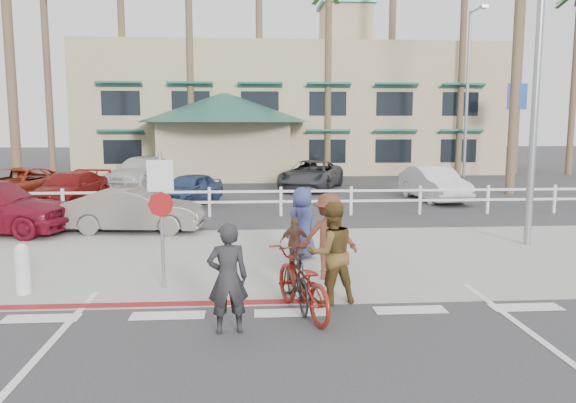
{
  "coord_description": "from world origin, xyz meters",
  "views": [
    {
      "loc": [
        -0.66,
        -8.27,
        3.09
      ],
      "look_at": [
        0.14,
        3.25,
        1.5
      ],
      "focal_mm": 35.0,
      "sensor_mm": 36.0,
      "label": 1
    }
  ],
  "objects": [
    {
      "name": "ground",
      "position": [
        0.0,
        0.0,
        0.0
      ],
      "size": [
        140.0,
        140.0,
        0.0
      ],
      "primitive_type": "plane",
      "color": "#333335"
    },
    {
      "name": "bike_path",
      "position": [
        0.0,
        -2.0,
        0.0
      ],
      "size": [
        12.0,
        16.0,
        0.01
      ],
      "primitive_type": "cube",
      "color": "#333335",
      "rests_on": "ground"
    },
    {
      "name": "sidewalk_plaza",
      "position": [
        0.0,
        4.5,
        0.01
      ],
      "size": [
        22.0,
        7.0,
        0.01
      ],
      "primitive_type": "cube",
      "color": "gray",
      "rests_on": "ground"
    },
    {
      "name": "cross_street",
      "position": [
        0.0,
        8.5,
        0.0
      ],
      "size": [
        40.0,
        5.0,
        0.01
      ],
      "primitive_type": "cube",
      "color": "#333335",
      "rests_on": "ground"
    },
    {
      "name": "parking_lot",
      "position": [
        0.0,
        18.0,
        0.0
      ],
      "size": [
        50.0,
        16.0,
        0.01
      ],
      "primitive_type": "cube",
      "color": "#333335",
      "rests_on": "ground"
    },
    {
      "name": "curb_red",
      "position": [
        -3.0,
        1.2,
        0.01
      ],
      "size": [
        7.0,
        0.25,
        0.02
      ],
      "primitive_type": "cube",
      "color": "maroon",
      "rests_on": "ground"
    },
    {
      "name": "rail_fence",
      "position": [
        0.5,
        10.5,
        0.5
      ],
      "size": [
        29.4,
        0.16,
        1.0
      ],
      "primitive_type": null,
      "color": "silver",
      "rests_on": "ground"
    },
    {
      "name": "building",
      "position": [
        2.0,
        31.0,
        5.65
      ],
      "size": [
        28.0,
        16.0,
        11.3
      ],
      "primitive_type": null,
      "color": "tan",
      "rests_on": "ground"
    },
    {
      "name": "sign_post",
      "position": [
        -2.3,
        2.2,
        1.45
      ],
      "size": [
        0.5,
        0.1,
        2.9
      ],
      "primitive_type": null,
      "color": "gray",
      "rests_on": "ground"
    },
    {
      "name": "bollard_0",
      "position": [
        -4.8,
        2.0,
        0.47
      ],
      "size": [
        0.26,
        0.26,
        0.95
      ],
      "primitive_type": null,
      "color": "silver",
      "rests_on": "ground"
    },
    {
      "name": "streetlight_0",
      "position": [
        6.5,
        5.5,
        4.5
      ],
      "size": [
        0.6,
        2.0,
        9.0
      ],
      "primitive_type": null,
      "color": "gray",
      "rests_on": "ground"
    },
    {
      "name": "streetlight_1",
      "position": [
        12.0,
        24.0,
        4.75
      ],
      "size": [
        0.6,
        2.0,
        9.5
      ],
      "primitive_type": null,
      "color": "gray",
      "rests_on": "ground"
    },
    {
      "name": "info_sign",
      "position": [
        14.0,
        22.0,
        2.8
      ],
      "size": [
        1.2,
        0.16,
        5.6
      ],
      "primitive_type": null,
      "color": "navy",
      "rests_on": "ground"
    },
    {
      "name": "palm_1",
      "position": [
        -12.0,
        25.0,
        6.5
      ],
      "size": [
        4.0,
        4.0,
        13.0
      ],
      "primitive_type": null,
      "color": "#205320",
      "rests_on": "ground"
    },
    {
      "name": "palm_2",
      "position": [
        -8.0,
        26.0,
        8.0
      ],
      "size": [
        4.0,
        4.0,
        16.0
      ],
      "primitive_type": null,
      "color": "#205320",
      "rests_on": "ground"
    },
    {
      "name": "palm_3",
      "position": [
        -4.0,
        25.0,
        7.0
      ],
      "size": [
        4.0,
        4.0,
        14.0
      ],
      "primitive_type": null,
      "color": "#205320",
      "rests_on": "ground"
    },
    {
      "name": "palm_4",
      "position": [
        0.0,
        26.0,
        7.5
      ],
      "size": [
        4.0,
        4.0,
        15.0
      ],
      "primitive_type": null,
      "color": "#205320",
      "rests_on": "ground"
    },
    {
      "name": "palm_5",
      "position": [
        4.0,
        25.0,
        6.5
      ],
      "size": [
        4.0,
        4.0,
        13.0
      ],
      "primitive_type": null,
      "color": "#205320",
      "rests_on": "ground"
    },
    {
      "name": "palm_6",
      "position": [
        8.0,
        26.0,
        8.5
      ],
      "size": [
        4.0,
        4.0,
        17.0
      ],
      "primitive_type": null,
      "color": "#205320",
      "rests_on": "ground"
    },
    {
      "name": "palm_7",
      "position": [
        12.0,
        25.0,
        7.0
      ],
      "size": [
        4.0,
        4.0,
        14.0
      ],
      "primitive_type": null,
      "color": "#205320",
      "rests_on": "ground"
    },
    {
      "name": "palm_8",
      "position": [
        16.0,
        26.0,
        7.5
      ],
      "size": [
        4.0,
        4.0,
        15.0
      ],
      "primitive_type": null,
      "color": "#205320",
      "rests_on": "ground"
    },
    {
      "name": "palm_9",
      "position": [
        19.0,
        25.0,
        6.5
      ],
      "size": [
        4.0,
        4.0,
        13.0
      ],
      "primitive_type": null,
      "color": "#205320",
      "rests_on": "ground"
    },
    {
      "name": "palm_10",
      "position": [
        -10.0,
        15.0,
        6.0
      ],
      "size": [
        4.0,
        4.0,
        12.0
      ],
      "primitive_type": null,
      "color": "#205320",
      "rests_on": "ground"
    },
    {
      "name": "palm_11",
      "position": [
        11.0,
        16.0,
        7.0
      ],
      "size": [
        4.0,
        4.0,
        14.0
      ],
      "primitive_type": null,
      "color": "#205320",
      "rests_on": "ground"
    },
    {
      "name": "bike_red",
      "position": [
        0.17,
        0.56,
        0.54
      ],
      "size": [
        1.3,
        2.18,
        1.08
      ],
      "primitive_type": "imported",
      "rotation": [
        0.0,
        0.0,
        3.44
      ],
      "color": "maroon",
      "rests_on": "ground"
    },
    {
      "name": "rider_red",
      "position": [
        -0.99,
        -0.18,
        0.84
      ],
      "size": [
        0.66,
        0.48,
        1.67
      ],
      "primitive_type": "imported",
      "rotation": [
        0.0,
        0.0,
        3.29
      ],
      "color": "#242427",
      "rests_on": "ground"
    },
    {
      "name": "bike_black",
      "position": [
        0.13,
        0.94,
        0.51
      ],
      "size": [
        0.68,
        1.76,
        1.03
      ],
      "primitive_type": "imported",
      "rotation": [
        0.0,
        0.0,
        3.26
      ],
      "color": "black",
      "rests_on": "ground"
    },
    {
      "name": "rider_black",
      "position": [
        0.74,
        1.12,
        0.89
      ],
      "size": [
        1.01,
        0.87,
        1.78
      ],
      "primitive_type": "imported",
      "rotation": [
        0.0,
        0.0,
        3.4
      ],
      "color": "brown",
      "rests_on": "ground"
    },
    {
      "name": "pedestrian_a",
      "position": [
        0.91,
        2.65,
        0.87
      ],
      "size": [
        1.25,
        0.91,
        1.74
      ],
      "primitive_type": "imported",
      "rotation": [
        0.0,
        0.0,
        2.88
      ],
      "color": "#5E2C1F",
      "rests_on": "ground"
    },
    {
      "name": "pedestrian_child",
      "position": [
        0.31,
        3.56,
        0.56
      ],
      "size": [
        0.68,
        0.33,
        1.12
      ],
      "primitive_type": "imported",
      "rotation": [
        0.0,
        0.0,
        3.06
      ],
      "color": "brown",
      "rests_on": "ground"
    },
    {
      "name": "pedestrian_b",
      "position": [
        0.55,
        4.39,
        0.83
      ],
      "size": [
        0.96,
        0.93,
        1.67
      ],
      "primitive_type": "imported",
      "rotation": [
        0.0,
        0.0,
        3.85
      ],
      "color": "navy",
      "rests_on": "ground"
    },
    {
      "name": "car_white_sedan",
      "position": [
        -3.93,
        7.97,
        0.64
      ],
      "size": [
        3.97,
        1.7,
        1.27
      ],
      "primitive_type": "imported",
      "rotation": [
        0.0,
        0.0,
        1.48
      ],
      "color": "#686058",
      "rests_on": "ground"
    },
    {
      "name": "lot_car_0",
      "position": [
        -9.83,
        14.34,
        0.69
      ],
      "size": [
        3.39,
        5.38,
        1.38
      ],
      "primitive_type": "imported",
      "rotation": [
        0.0,
        0.0,
        -0.24
      ],
      "color": "maroon",
      "rests_on": "ground"
    },
    {
      "name": "lot_car_1",
      "position": [
        -7.57,
        13.7,
        0.63
      ],
      "size": [
        2.52,
        4.6,
        1.26
      ],
      "primitive_type": "imported",
      "rotation": [
        0.0,
        0.0,
        -0.18
      ],
      "color": "maroon",
      "rests_on": "ground"
    },
    {
      "name": "lot_car_2",
      "position": [
        -2.98,
        13.35,
        0.62
      ],
      "size": [
        2.79,
        3.89,
        1.23
      ],
      "primitive_type": "imported",
      "rotation": [
        0.0,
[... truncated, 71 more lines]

